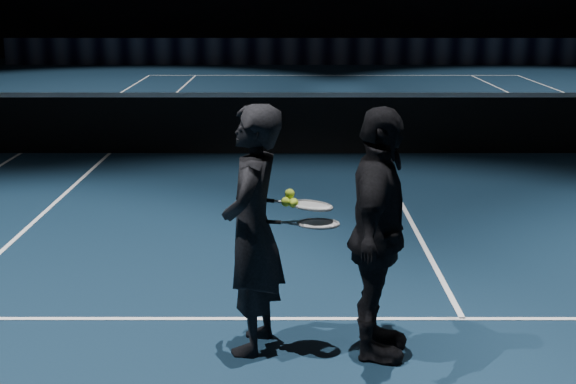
# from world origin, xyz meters

# --- Properties ---
(floor) EXTENTS (36.00, 36.00, 0.00)m
(floor) POSITION_xyz_m (0.00, 0.00, 0.00)
(floor) COLOR #0E2133
(floor) RESTS_ON ground
(court_lines) EXTENTS (10.98, 23.78, 0.01)m
(court_lines) POSITION_xyz_m (0.00, 0.00, 0.00)
(court_lines) COLOR white
(court_lines) RESTS_ON floor
(net_mesh) EXTENTS (12.80, 0.02, 0.86)m
(net_mesh) POSITION_xyz_m (0.00, 0.00, 0.45)
(net_mesh) COLOR black
(net_mesh) RESTS_ON floor
(net_tape) EXTENTS (12.80, 0.03, 0.07)m
(net_tape) POSITION_xyz_m (0.00, 0.00, 0.92)
(net_tape) COLOR white
(net_tape) RESTS_ON net_mesh
(sponsor_backdrop) EXTENTS (22.00, 0.15, 0.90)m
(sponsor_backdrop) POSITION_xyz_m (0.00, 15.50, 0.45)
(sponsor_backdrop) COLOR black
(sponsor_backdrop) RESTS_ON floor
(player_a) EXTENTS (0.54, 0.70, 1.72)m
(player_a) POSITION_xyz_m (-1.58, -6.89, 0.86)
(player_a) COLOR black
(player_a) RESTS_ON floor
(player_b) EXTENTS (0.63, 1.08, 1.72)m
(player_b) POSITION_xyz_m (-0.74, -7.00, 0.86)
(player_b) COLOR black
(player_b) RESTS_ON floor
(racket_lower) EXTENTS (0.70, 0.31, 0.03)m
(racket_lower) POSITION_xyz_m (-1.13, -6.95, 0.93)
(racket_lower) COLOR black
(racket_lower) RESTS_ON player_a
(racket_upper) EXTENTS (0.69, 0.26, 0.10)m
(racket_upper) POSITION_xyz_m (-1.18, -6.91, 1.04)
(racket_upper) COLOR black
(racket_upper) RESTS_ON player_b
(tennis_balls) EXTENTS (0.12, 0.10, 0.12)m
(tennis_balls) POSITION_xyz_m (-1.33, -6.92, 1.08)
(tennis_balls) COLOR #92C028
(tennis_balls) RESTS_ON racket_upper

